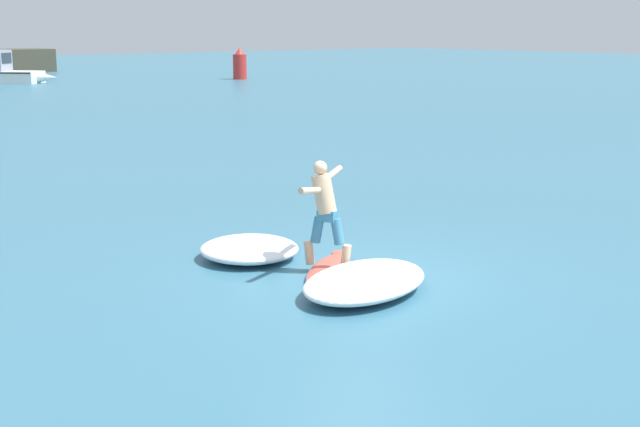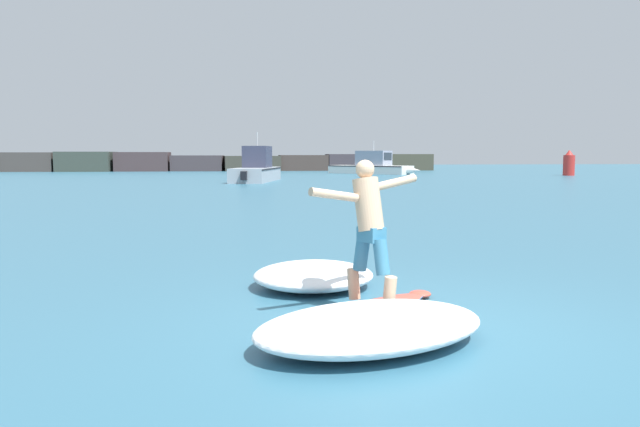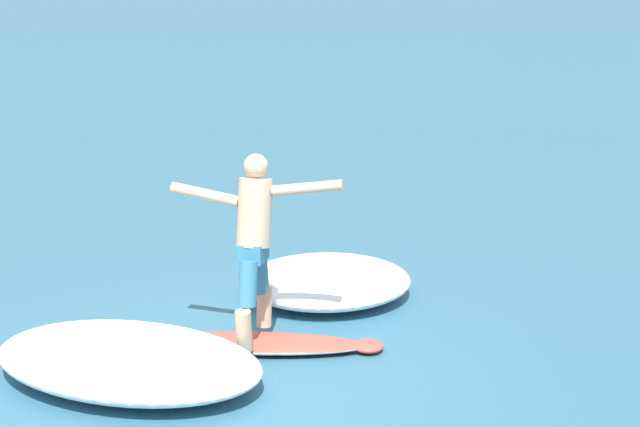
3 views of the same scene
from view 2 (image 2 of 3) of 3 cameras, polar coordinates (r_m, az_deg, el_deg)
ground_plane at (r=6.45m, az=8.01°, el=-9.98°), size 200.00×200.00×0.00m
rock_jetty_breakwater at (r=68.12m, az=-12.86°, el=4.58°), size 56.75×4.96×2.10m
surfboard at (r=6.87m, az=4.86°, el=-8.58°), size 1.82×1.55×0.23m
surfer at (r=6.71m, az=4.49°, el=-0.68°), size 1.34×0.83×1.56m
fishing_boat_near_jetty at (r=56.49m, az=4.82°, el=4.35°), size 7.32×7.58×2.97m
small_boat_offshore at (r=40.76m, az=-5.78°, el=4.01°), size 3.81×8.64×3.17m
channel_marker_buoy at (r=55.61m, az=21.81°, el=4.23°), size 0.93×0.93×2.12m
wave_foam_at_tail at (r=8.06m, az=-0.60°, el=-5.68°), size 2.14×2.18×0.31m
wave_foam_at_nose at (r=5.70m, az=4.68°, el=-10.27°), size 2.58×2.08×0.33m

